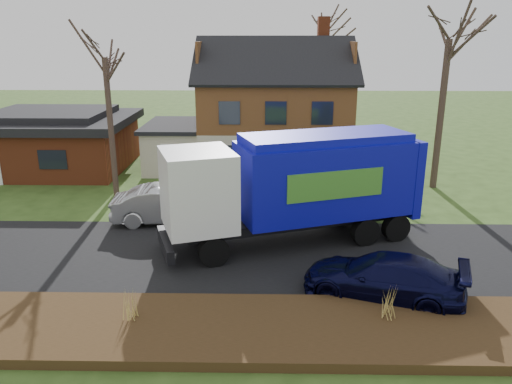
{
  "coord_description": "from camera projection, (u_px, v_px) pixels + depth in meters",
  "views": [
    {
      "loc": [
        1.45,
        -17.7,
        8.19
      ],
      "look_at": [
        1.05,
        2.5,
        1.8
      ],
      "focal_mm": 35.0,
      "sensor_mm": 36.0,
      "label": 1
    }
  ],
  "objects": [
    {
      "name": "main_house",
      "position": [
        267.0,
        104.0,
        31.39
      ],
      "size": [
        12.95,
        8.95,
        9.26
      ],
      "color": "beige",
      "rests_on": "ground"
    },
    {
      "name": "grass_clump_east",
      "position": [
        388.0,
        303.0,
        14.45
      ],
      "size": [
        0.37,
        0.3,
        0.92
      ],
      "color": "tan",
      "rests_on": "mulch_verge"
    },
    {
      "name": "silver_sedan",
      "position": [
        169.0,
        205.0,
        22.58
      ],
      "size": [
        5.24,
        2.25,
        1.68
      ],
      "primitive_type": "imported",
      "rotation": [
        0.0,
        0.0,
        1.67
      ],
      "color": "#A2A5A9",
      "rests_on": "ground"
    },
    {
      "name": "grass_clump_mid",
      "position": [
        130.0,
        305.0,
        14.39
      ],
      "size": [
        0.32,
        0.26,
        0.9
      ],
      "color": "tan",
      "rests_on": "mulch_verge"
    },
    {
      "name": "mulch_verge",
      "position": [
        214.0,
        329.0,
        14.27
      ],
      "size": [
        80.0,
        3.5,
        0.3
      ],
      "primitive_type": "cube",
      "color": "#302010",
      "rests_on": "ground"
    },
    {
      "name": "road",
      "position": [
        228.0,
        255.0,
        19.37
      ],
      "size": [
        80.0,
        7.0,
        0.02
      ],
      "primitive_type": "cube",
      "color": "black",
      "rests_on": "ground"
    },
    {
      "name": "garbage_truck",
      "position": [
        299.0,
        182.0,
        19.89
      ],
      "size": [
        10.76,
        6.04,
        4.47
      ],
      "rotation": [
        0.0,
        0.0,
        0.33
      ],
      "color": "black",
      "rests_on": "ground"
    },
    {
      "name": "navy_wagon",
      "position": [
        383.0,
        277.0,
        16.03
      ],
      "size": [
        5.5,
        3.6,
        1.48
      ],
      "primitive_type": "imported",
      "rotation": [
        0.0,
        0.0,
        -1.9
      ],
      "color": "black",
      "rests_on": "ground"
    },
    {
      "name": "tree_front_west",
      "position": [
        103.0,
        35.0,
        24.31
      ],
      "size": [
        3.33,
        3.33,
        9.9
      ],
      "color": "#423028",
      "rests_on": "ground"
    },
    {
      "name": "ground",
      "position": [
        228.0,
        255.0,
        19.37
      ],
      "size": [
        120.0,
        120.0,
        0.0
      ],
      "primitive_type": "plane",
      "color": "#2D4717",
      "rests_on": "ground"
    },
    {
      "name": "tree_back",
      "position": [
        325.0,
        15.0,
        37.94
      ],
      "size": [
        3.63,
        3.63,
        11.51
      ],
      "color": "#433128",
      "rests_on": "ground"
    },
    {
      "name": "ranch_house",
      "position": [
        53.0,
        140.0,
        31.44
      ],
      "size": [
        9.8,
        8.2,
        3.7
      ],
      "color": "#964020",
      "rests_on": "ground"
    },
    {
      "name": "tree_front_east",
      "position": [
        452.0,
        12.0,
        25.28
      ],
      "size": [
        4.1,
        4.1,
        11.4
      ],
      "color": "#433228",
      "rests_on": "ground"
    }
  ]
}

